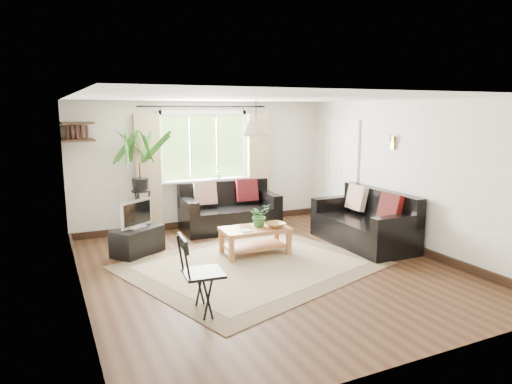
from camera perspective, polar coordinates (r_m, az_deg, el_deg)
name	(u,v)px	position (r m, az deg, el deg)	size (l,w,h in m)	color
floor	(268,268)	(6.63, 1.50, -9.53)	(5.50, 5.50, 0.00)	#321910
ceiling	(269,98)	(6.24, 1.60, 11.68)	(5.50, 5.50, 0.00)	white
wall_back	(204,165)	(8.84, -6.54, 3.43)	(5.00, 0.02, 2.40)	beige
wall_front	(414,235)	(4.12, 19.14, -5.06)	(5.00, 0.02, 2.40)	beige
wall_left	(76,201)	(5.67, -21.61, -1.10)	(0.02, 5.50, 2.40)	beige
wall_right	(406,175)	(7.77, 18.24, 2.02)	(0.02, 5.50, 2.40)	beige
rug	(252,265)	(6.75, -0.56, -9.10)	(3.27, 2.81, 0.02)	beige
window	(204,147)	(8.77, -6.50, 5.67)	(2.50, 0.16, 2.16)	white
door	(342,174)	(9.08, 10.66, 2.22)	(0.06, 0.96, 2.06)	silver
corner_shelf	(78,131)	(8.09, -21.41, 7.06)	(0.50, 0.50, 0.34)	black
pendant_lamp	(256,123)	(6.60, 0.00, 8.57)	(0.36, 0.36, 0.54)	beige
wall_sconce	(392,141)	(7.89, 16.59, 6.18)	(0.12, 0.12, 0.28)	beige
sofa_back	(230,208)	(8.61, -3.29, -1.95)	(1.79, 0.90, 0.84)	black
sofa_right	(363,219)	(7.86, 13.25, -3.34)	(0.92, 1.84, 0.87)	black
coffee_table	(255,241)	(7.19, -0.13, -6.14)	(1.05, 0.57, 0.43)	#975531
table_plant	(259,215)	(7.16, 0.44, -2.93)	(0.33, 0.28, 0.36)	#2C6227
bowl	(275,225)	(7.15, 2.43, -4.14)	(0.30, 0.30, 0.07)	olive
book_a	(241,230)	(6.95, -1.87, -4.82)	(0.15, 0.21, 0.02)	silver
book_b	(240,227)	(7.15, -2.04, -4.34)	(0.18, 0.24, 0.02)	brown
tv_stand	(138,241)	(7.44, -14.58, -5.95)	(0.78, 0.44, 0.42)	black
tv	(136,214)	(7.33, -14.74, -2.62)	(0.60, 0.20, 0.46)	#A5A5AA
palm_stand	(141,186)	(8.03, -14.22, 0.75)	(0.75, 0.75, 1.92)	black
folding_chair	(203,275)	(5.15, -6.60, -10.21)	(0.47, 0.47, 0.91)	black
sill_plant	(218,172)	(8.83, -4.73, 2.57)	(0.14, 0.10, 0.27)	#2D6023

